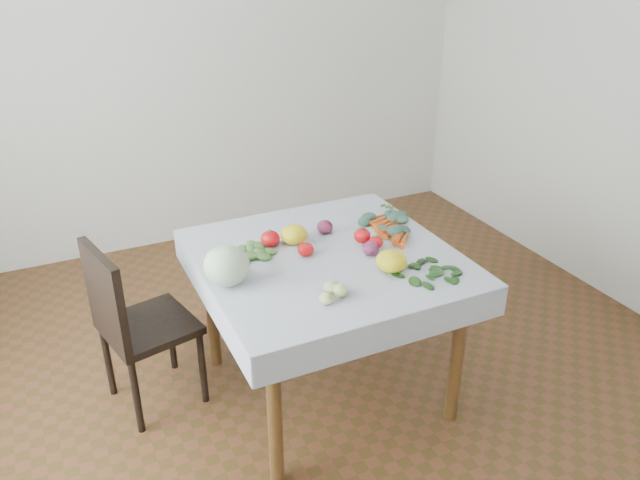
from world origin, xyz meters
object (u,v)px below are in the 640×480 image
at_px(table, 327,275).
at_px(cabbage, 227,265).
at_px(heirloom_back, 294,234).
at_px(carrot_bunch, 393,226).
at_px(chair, 131,318).

relative_size(table, cabbage, 5.27).
relative_size(cabbage, heirloom_back, 1.49).
height_order(table, heirloom_back, heirloom_back).
height_order(cabbage, carrot_bunch, cabbage).
xyz_separation_m(cabbage, carrot_bunch, (0.89, 0.16, -0.07)).
distance_m(chair, heirloom_back, 0.83).
xyz_separation_m(heirloom_back, carrot_bunch, (0.50, -0.07, -0.03)).
distance_m(cabbage, heirloom_back, 0.46).
distance_m(chair, cabbage, 0.60).
bearing_deg(chair, heirloom_back, -7.17).
xyz_separation_m(table, heirloom_back, (-0.08, 0.18, 0.15)).
bearing_deg(chair, table, -17.94).
xyz_separation_m(chair, cabbage, (0.37, -0.32, 0.35)).
xyz_separation_m(chair, carrot_bunch, (1.27, -0.17, 0.28)).
bearing_deg(heirloom_back, carrot_bunch, -7.82).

